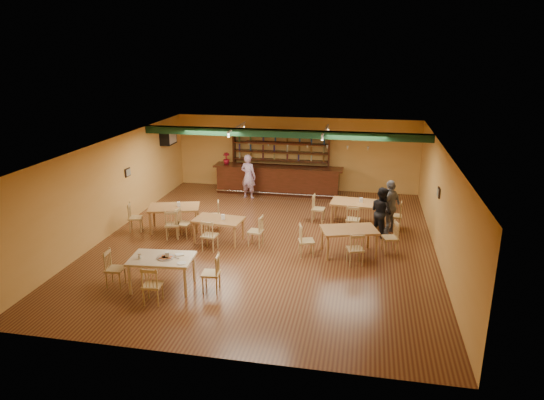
% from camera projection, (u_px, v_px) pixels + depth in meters
% --- Properties ---
extents(floor, '(12.00, 12.00, 0.00)m').
position_uv_depth(floor, '(267.00, 241.00, 15.10)').
color(floor, '#502716').
rests_on(floor, ground).
extents(ceiling_beam, '(10.00, 0.30, 0.25)m').
position_uv_depth(ceiling_beam, '(283.00, 134.00, 16.87)').
color(ceiling_beam, black).
rests_on(ceiling_beam, ceiling).
extents(track_rail_left, '(0.05, 2.50, 0.05)m').
position_uv_depth(track_rail_left, '(237.00, 127.00, 17.74)').
color(track_rail_left, silver).
rests_on(track_rail_left, ceiling).
extents(track_rail_right, '(0.05, 2.50, 0.05)m').
position_uv_depth(track_rail_right, '(325.00, 130.00, 17.16)').
color(track_rail_right, silver).
rests_on(track_rail_right, ceiling).
extents(ac_unit, '(0.34, 0.70, 0.48)m').
position_uv_depth(ac_unit, '(168.00, 137.00, 19.21)').
color(ac_unit, silver).
rests_on(ac_unit, wall_left).
extents(picture_left, '(0.04, 0.34, 0.28)m').
position_uv_depth(picture_left, '(128.00, 172.00, 16.43)').
color(picture_left, black).
rests_on(picture_left, wall_left).
extents(picture_right, '(0.04, 0.34, 0.28)m').
position_uv_depth(picture_right, '(439.00, 193.00, 14.16)').
color(picture_right, black).
rests_on(picture_right, wall_right).
extents(bar_counter, '(5.20, 0.85, 1.13)m').
position_uv_depth(bar_counter, '(278.00, 180.00, 19.87)').
color(bar_counter, '#35190A').
rests_on(bar_counter, ground).
extents(back_bar_hutch, '(4.02, 0.40, 2.28)m').
position_uv_depth(back_bar_hutch, '(281.00, 163.00, 20.28)').
color(back_bar_hutch, '#35190A').
rests_on(back_bar_hutch, ground).
extents(poinsettia, '(0.34, 0.34, 0.47)m').
position_uv_depth(poinsettia, '(226.00, 158.00, 20.02)').
color(poinsettia, maroon).
rests_on(poinsettia, bar_counter).
extents(dining_table_a, '(1.81, 1.37, 0.80)m').
position_uv_depth(dining_table_a, '(175.00, 218.00, 15.94)').
color(dining_table_a, '#B07E3E').
rests_on(dining_table_a, ground).
extents(dining_table_b, '(1.73, 1.13, 0.82)m').
position_uv_depth(dining_table_b, '(356.00, 214.00, 16.35)').
color(dining_table_b, '#B07E3E').
rests_on(dining_table_b, ground).
extents(dining_table_c, '(1.55, 1.02, 0.73)m').
position_uv_depth(dining_table_c, '(219.00, 230.00, 14.99)').
color(dining_table_c, '#B07E3E').
rests_on(dining_table_c, ground).
extents(dining_table_d, '(1.75, 1.34, 0.78)m').
position_uv_depth(dining_table_d, '(349.00, 241.00, 14.07)').
color(dining_table_d, '#B07E3E').
rests_on(dining_table_d, ground).
extents(near_table, '(1.60, 1.11, 0.82)m').
position_uv_depth(near_table, '(163.00, 273.00, 12.07)').
color(near_table, beige).
rests_on(near_table, ground).
extents(pizza_tray, '(0.54, 0.54, 0.01)m').
position_uv_depth(pizza_tray, '(166.00, 258.00, 11.92)').
color(pizza_tray, silver).
rests_on(pizza_tray, near_table).
extents(parmesan_shaker, '(0.08, 0.08, 0.11)m').
position_uv_depth(parmesan_shaker, '(140.00, 257.00, 11.86)').
color(parmesan_shaker, '#EAE5C6').
rests_on(parmesan_shaker, near_table).
extents(napkin_stack, '(0.25, 0.23, 0.03)m').
position_uv_depth(napkin_stack, '(180.00, 255.00, 12.07)').
color(napkin_stack, white).
rests_on(napkin_stack, near_table).
extents(pizza_server, '(0.33, 0.17, 0.00)m').
position_uv_depth(pizza_server, '(173.00, 257.00, 11.94)').
color(pizza_server, silver).
rests_on(pizza_server, pizza_tray).
extents(side_plate, '(0.24, 0.24, 0.01)m').
position_uv_depth(side_plate, '(182.00, 263.00, 11.63)').
color(side_plate, white).
rests_on(side_plate, near_table).
extents(patron_bar, '(0.73, 0.59, 1.75)m').
position_uv_depth(patron_bar, '(248.00, 176.00, 19.19)').
color(patron_bar, '#8D499E').
rests_on(patron_bar, ground).
extents(patron_right_a, '(0.96, 0.98, 1.58)m').
position_uv_depth(patron_right_a, '(381.00, 212.00, 15.34)').
color(patron_right_a, black).
rests_on(patron_right_a, ground).
extents(patron_right_b, '(0.92, 1.08, 1.74)m').
position_uv_depth(patron_right_b, '(390.00, 207.00, 15.58)').
color(patron_right_b, slate).
rests_on(patron_right_b, ground).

